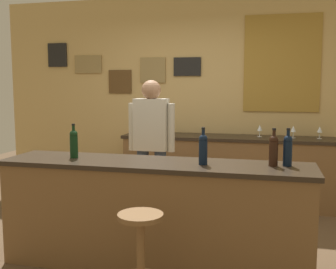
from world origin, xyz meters
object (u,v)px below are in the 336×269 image
wine_bottle_b (203,148)px  wine_glass_c (320,130)px  wine_glass_a (260,128)px  bartender (151,143)px  bar_stool (141,244)px  wine_bottle_d (288,149)px  wine_bottle_c (274,149)px  wine_bottle_a (74,143)px  wine_glass_b (293,129)px

wine_bottle_b → wine_glass_c: bearing=61.8°
wine_glass_a → wine_glass_c: size_ratio=1.00×
bartender → bar_stool: size_ratio=2.38×
wine_bottle_d → wine_glass_c: (0.46, 1.99, -0.05)m
wine_bottle_c → bar_stool: bearing=-140.9°
wine_bottle_a → wine_bottle_c: size_ratio=1.00×
wine_bottle_a → wine_bottle_c: (1.72, 0.05, 0.00)m
wine_glass_c → bartender: bearing=-148.9°
wine_bottle_b → wine_bottle_d: same height
bar_stool → bartender: bearing=103.7°
wine_bottle_d → wine_bottle_a: bearing=-177.6°
bartender → wine_bottle_c: (1.28, -0.91, 0.12)m
wine_glass_a → wine_glass_c: 0.73m
wine_bottle_a → wine_glass_b: size_ratio=1.97×
wine_bottle_c → wine_glass_c: size_ratio=1.97×
wine_bottle_b → bar_stool: bearing=-117.2°
wine_bottle_d → wine_bottle_c: bearing=-165.0°
bartender → wine_glass_b: bearing=35.8°
wine_bottle_b → wine_glass_a: size_ratio=1.97×
wine_bottle_a → wine_glass_a: (1.57, 2.09, -0.05)m
wine_bottle_d → wine_glass_b: 1.99m
bar_stool → wine_glass_a: wine_glass_a is taller
bar_stool → wine_glass_c: wine_glass_c is taller
bar_stool → wine_glass_b: bearing=67.4°
wine_bottle_d → wine_glass_c: 2.05m
wine_bottle_d → wine_glass_c: wine_bottle_d is taller
wine_bottle_b → wine_glass_c: wine_bottle_b is taller
wine_bottle_a → wine_bottle_b: same height
bar_stool → wine_bottle_a: size_ratio=2.22×
wine_bottle_c → wine_glass_a: 2.05m
wine_glass_a → wine_glass_c: same height
wine_bottle_b → wine_bottle_c: size_ratio=1.00×
wine_bottle_c → wine_bottle_d: 0.11m
wine_bottle_b → wine_glass_b: size_ratio=1.97×
wine_bottle_b → wine_glass_a: bearing=79.4°
wine_glass_b → wine_glass_c: same height
wine_glass_a → wine_bottle_b: bearing=-100.6°
wine_bottle_c → wine_glass_a: wine_bottle_c is taller
bartender → wine_bottle_d: bearing=-32.2°
wine_bottle_b → wine_bottle_a: bearing=178.5°
wine_bottle_d → bartender: bearing=147.8°
wine_glass_b → wine_glass_a: bearing=176.3°
wine_bottle_d → bar_stool: bearing=-143.1°
wine_bottle_a → wine_bottle_b: 1.17m
wine_bottle_a → wine_glass_c: size_ratio=1.97×
bartender → bar_stool: bearing=-76.3°
bartender → wine_bottle_d: 1.65m
wine_bottle_c → wine_bottle_d: bearing=15.0°
bar_stool → wine_bottle_c: (0.89, 0.72, 0.60)m
wine_bottle_b → wine_bottle_d: 0.67m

